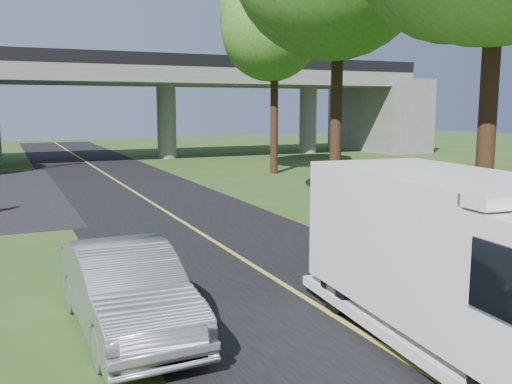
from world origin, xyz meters
TOP-DOWN VIEW (x-y plane):
  - ground at (0.00, 0.00)m, footprint 120.00×120.00m
  - road at (0.00, 10.00)m, footprint 7.00×90.00m
  - lane_line at (0.00, 10.00)m, footprint 0.12×90.00m
  - overpass at (0.00, 32.00)m, footprint 54.00×10.00m
  - tree_right_far at (9.21, 19.84)m, footprint 5.77×5.67m
  - step_van at (1.03, -2.91)m, footprint 3.00×6.84m
  - silver_sedan at (-3.62, 0.00)m, footprint 1.76×4.65m

SIDE VIEW (x-z plane):
  - ground at x=0.00m, z-range 0.00..0.00m
  - road at x=0.00m, z-range 0.00..0.02m
  - lane_line at x=0.00m, z-range 0.03..0.03m
  - silver_sedan at x=-3.62m, z-range 0.00..1.52m
  - step_van at x=1.03m, z-range 0.12..2.92m
  - overpass at x=0.00m, z-range 0.91..8.21m
  - tree_right_far at x=9.21m, z-range 2.81..13.80m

